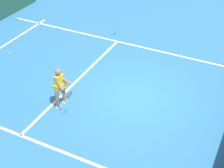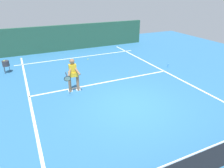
{
  "view_description": "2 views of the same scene",
  "coord_description": "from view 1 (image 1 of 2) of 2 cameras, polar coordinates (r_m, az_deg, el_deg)",
  "views": [
    {
      "loc": [
        9.51,
        3.74,
        7.69
      ],
      "look_at": [
        0.74,
        -0.62,
        0.82
      ],
      "focal_mm": 53.96,
      "sensor_mm": 36.0,
      "label": 1
    },
    {
      "loc": [
        3.69,
        6.14,
        4.23
      ],
      "look_at": [
        0.72,
        -0.23,
        0.99
      ],
      "focal_mm": 32.73,
      "sensor_mm": 36.0,
      "label": 2
    }
  ],
  "objects": [
    {
      "name": "ground_plane",
      "position": [
        12.79,
        3.97,
        -2.03
      ],
      "size": [
        25.16,
        25.16,
        0.0
      ],
      "primitive_type": "plane",
      "color": "teal"
    },
    {
      "name": "sideline_left_marking",
      "position": [
        15.7,
        9.25,
        5.23
      ],
      "size": [
        0.1,
        17.35,
        0.01
      ],
      "primitive_type": "cube",
      "color": "white",
      "rests_on": "ground"
    },
    {
      "name": "service_line_marking",
      "position": [
        13.74,
        -5.72,
        0.81
      ],
      "size": [
        7.31,
        0.1,
        0.01
      ],
      "primitive_type": "cube",
      "color": "white",
      "rests_on": "ground"
    },
    {
      "name": "tennis_player",
      "position": [
        11.95,
        -8.81,
        -0.4
      ],
      "size": [
        0.83,
        0.92,
        1.55
      ],
      "color": "#8C6647",
      "rests_on": "ground"
    },
    {
      "name": "sideline_right_marking",
      "position": [
        10.37,
        -4.21,
        -12.98
      ],
      "size": [
        0.1,
        17.35,
        0.01
      ],
      "primitive_type": "cube",
      "color": "white",
      "rests_on": "ground"
    },
    {
      "name": "water_bottle",
      "position": [
        17.09,
        0.52,
        8.73
      ],
      "size": [
        0.07,
        0.07,
        0.24
      ],
      "primitive_type": "cylinder",
      "color": "#4C9EE5",
      "rests_on": "ground"
    },
    {
      "name": "tennis_ball_near",
      "position": [
        16.11,
        -16.97,
        5.02
      ],
      "size": [
        0.07,
        0.07,
        0.07
      ],
      "primitive_type": "sphere",
      "color": "#D1E533",
      "rests_on": "ground"
    }
  ]
}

